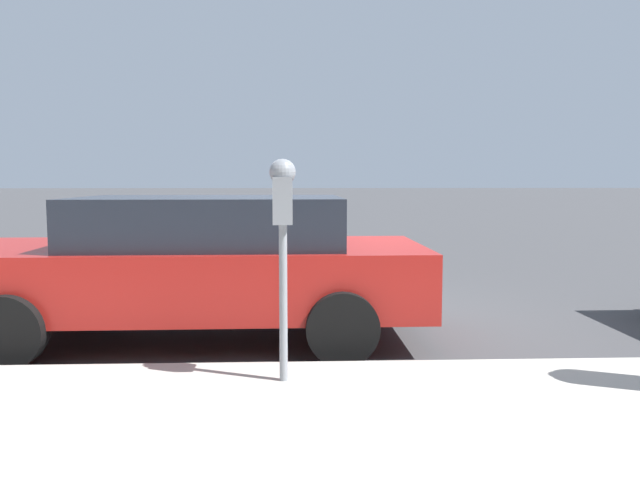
% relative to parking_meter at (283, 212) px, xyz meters
% --- Properties ---
extents(ground_plane, '(220.00, 220.00, 0.00)m').
position_rel_parking_meter_xyz_m(ground_plane, '(2.67, -0.22, -1.37)').
color(ground_plane, '#424244').
extents(parking_meter, '(0.21, 0.19, 1.62)m').
position_rel_parking_meter_xyz_m(parking_meter, '(0.00, 0.00, 0.00)').
color(parking_meter, gray).
rests_on(parking_meter, sidewalk).
extents(car_red, '(2.11, 4.60, 1.43)m').
position_rel_parking_meter_xyz_m(car_red, '(1.73, 0.88, -0.60)').
color(car_red, '#B21E19').
rests_on(car_red, ground_plane).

